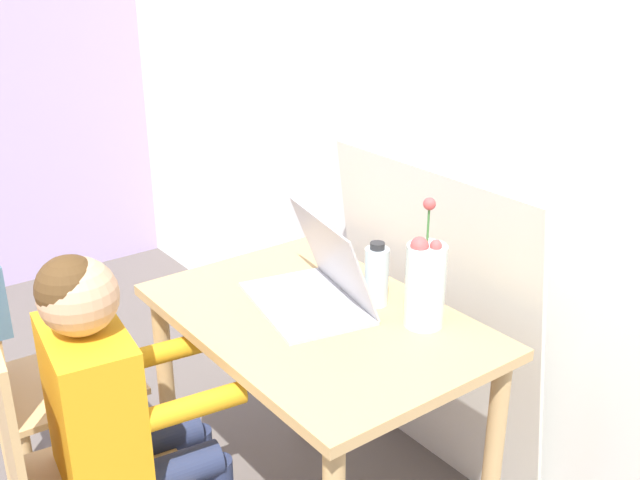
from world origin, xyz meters
TOP-DOWN VIEW (x-y plane):
  - wall_back at (0.00, 2.23)m, footprint 6.40×0.05m
  - dining_table at (0.16, 1.60)m, footprint 0.93×0.63m
  - chair_occupied at (0.06, 0.94)m, footprint 0.45×0.45m
  - chair_spare at (-0.45, 0.97)m, footprint 0.42×0.45m
  - person_seated at (0.07, 1.05)m, footprint 0.38×0.46m
  - laptop at (0.10, 1.65)m, footprint 0.42×0.33m
  - flower_vase at (0.37, 1.79)m, footprint 0.10×0.10m
  - water_bottle at (0.21, 1.77)m, footprint 0.07×0.07m
  - cardboard_panel at (0.14, 2.09)m, footprint 0.82×0.17m

SIDE VIEW (x-z plane):
  - chair_occupied at x=0.06m, z-range 0.01..0.93m
  - cardboard_panel at x=0.14m, z-range 0.00..1.08m
  - chair_spare at x=-0.45m, z-range 0.15..1.08m
  - dining_table at x=0.16m, z-range 0.25..1.01m
  - person_seated at x=0.07m, z-range 0.13..1.18m
  - laptop at x=0.10m, z-range 0.69..0.94m
  - water_bottle at x=0.21m, z-range 0.75..0.93m
  - flower_vase at x=0.37m, z-range 0.71..1.05m
  - wall_back at x=0.00m, z-range 0.00..2.50m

